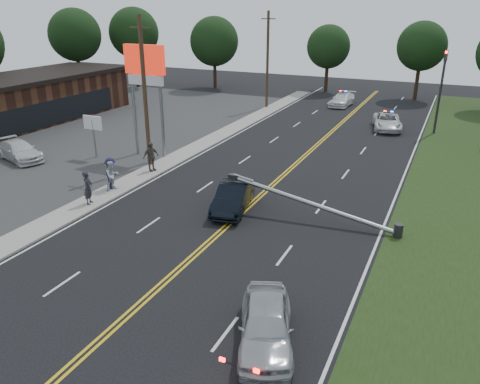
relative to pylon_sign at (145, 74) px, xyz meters
The scene contains 24 objects.
ground 18.50m from the pylon_sign, 53.13° to the right, with size 120.00×120.00×0.00m, color black.
parking_lot 11.92m from the pylon_sign, 157.17° to the right, with size 25.00×60.00×0.01m, color #2D2D2D.
sidewalk 7.46m from the pylon_sign, 62.30° to the right, with size 1.80×70.00×0.12m, color gray.
centerline_yellow 12.73m from the pylon_sign, 20.85° to the right, with size 0.36×80.00×0.00m, color gold.
pylon_sign is the anchor object (origin of this frame).
small_sign 5.45m from the pylon_sign, 150.26° to the right, with size 1.60×0.14×3.10m.
traffic_signal 24.75m from the pylon_sign, 40.39° to the left, with size 0.28×0.41×7.05m.
fallen_streetlight 16.66m from the pylon_sign, 22.22° to the right, with size 9.36×0.44×1.91m.
utility_pole_mid 2.55m from the pylon_sign, 56.98° to the right, with size 1.60×0.28×10.00m.
utility_pole_far 20.06m from the pylon_sign, 86.28° to the left, with size 1.60×0.28×10.00m.
tree_3 30.45m from the pylon_sign, 141.70° to the left, with size 6.35×6.35×10.26m.
tree_4 32.55m from the pylon_sign, 128.01° to the left, with size 6.51×6.51×10.35m.
tree_5 30.86m from the pylon_sign, 108.74° to the left, with size 6.34×6.34×9.24m.
tree_6 33.09m from the pylon_sign, 82.26° to the left, with size 5.39×5.39×8.33m.
tree_7 35.64m from the pylon_sign, 64.09° to the left, with size 5.59×5.59×8.91m.
crashed_sedan 12.87m from the pylon_sign, 32.80° to the right, with size 1.56×4.48×1.48m, color black.
waiting_sedan 22.87m from the pylon_sign, 45.40° to the right, with size 1.75×4.35×1.48m, color #AEB1B6.
parked_car 10.82m from the pylon_sign, 149.05° to the right, with size 1.91×4.70×1.36m, color silver.
emergency_a 22.22m from the pylon_sign, 46.78° to the left, with size 2.32×5.03×1.40m, color silver.
emergency_b 26.54m from the pylon_sign, 70.72° to the left, with size 1.96×4.82×1.40m, color white.
bystander_a 10.73m from the pylon_sign, 76.05° to the right, with size 0.70×0.46×1.91m, color #26252D.
bystander_b 8.86m from the pylon_sign, 73.03° to the right, with size 0.88×0.68×1.80m, color silver.
bystander_c 8.62m from the pylon_sign, 74.31° to the right, with size 1.24×0.71×1.92m, color #18193C.
bystander_d 6.21m from the pylon_sign, 54.41° to the right, with size 1.16×0.48×1.98m, color #544943.
Camera 1 is at (9.67, -13.68, 10.53)m, focal length 35.00 mm.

